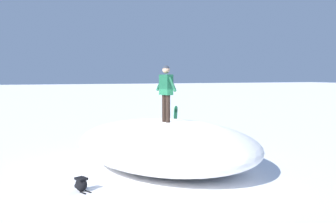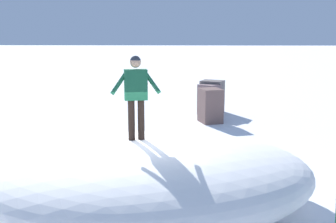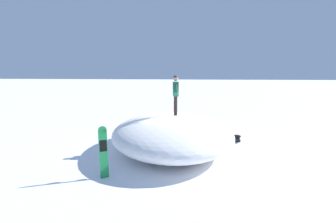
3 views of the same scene
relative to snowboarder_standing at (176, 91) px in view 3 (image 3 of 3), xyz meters
name	(u,v)px [view 3 (image 3 of 3)]	position (x,y,z in m)	size (l,w,h in m)	color
ground	(178,147)	(0.11, -0.13, -2.53)	(240.00, 240.00, 0.00)	white
snow_mound	(172,133)	(-0.30, 0.11, -1.78)	(6.85, 5.12, 1.49)	white
snowboarder_standing	(176,91)	(0.00, 0.00, 0.00)	(1.03, 0.31, 1.73)	black
snowboard_primary_upright	(103,151)	(-3.56, 1.90, -1.66)	(0.26, 0.30, 1.67)	#1E8C47
backpack_near	(237,139)	(1.25, -2.85, -2.34)	(0.55, 0.40, 0.36)	black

